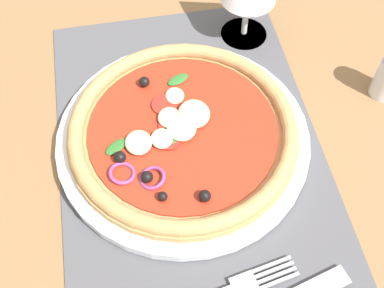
# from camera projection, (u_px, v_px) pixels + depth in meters

# --- Properties ---
(ground_plane) EXTENTS (1.90, 1.40, 0.02)m
(ground_plane) POSITION_uv_depth(u_px,v_px,m) (193.00, 168.00, 0.58)
(ground_plane) COLOR olive
(placemat) EXTENTS (0.50, 0.31, 0.00)m
(placemat) POSITION_uv_depth(u_px,v_px,m) (193.00, 162.00, 0.57)
(placemat) COLOR #4C4C51
(placemat) RESTS_ON ground_plane
(plate) EXTENTS (0.29, 0.29, 0.01)m
(plate) POSITION_uv_depth(u_px,v_px,m) (183.00, 139.00, 0.58)
(plate) COLOR white
(plate) RESTS_ON placemat
(pizza) EXTENTS (0.27, 0.27, 0.03)m
(pizza) POSITION_uv_depth(u_px,v_px,m) (182.00, 130.00, 0.56)
(pizza) COLOR tan
(pizza) RESTS_ON plate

